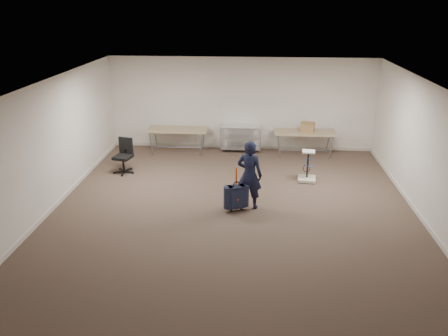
{
  "coord_description": "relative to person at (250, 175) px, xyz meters",
  "views": [
    {
      "loc": [
        0.45,
        -8.54,
        4.38
      ],
      "look_at": [
        -0.22,
        0.3,
        0.94
      ],
      "focal_mm": 35.0,
      "sensor_mm": 36.0,
      "label": 1
    }
  ],
  "objects": [
    {
      "name": "folding_table_right",
      "position": [
        1.56,
        3.61,
        -0.1
      ],
      "size": [
        1.8,
        0.75,
        0.73
      ],
      "color": "#937B5A",
      "rests_on": "ground"
    },
    {
      "name": "cardboard_box",
      "position": [
        1.62,
        3.59,
        0.1
      ],
      "size": [
        0.44,
        0.38,
        0.29
      ],
      "primitive_type": "cube",
      "rotation": [
        0.0,
        0.0,
        -0.27
      ],
      "color": "olive",
      "rests_on": "folding_table_right"
    },
    {
      "name": "suitcase",
      "position": [
        -0.28,
        -0.22,
        -0.44
      ],
      "size": [
        0.42,
        0.33,
        1.0
      ],
      "color": "black",
      "rests_on": "ground"
    },
    {
      "name": "folding_table_left",
      "position": [
        -2.24,
        3.61,
        -0.1
      ],
      "size": [
        1.8,
        0.75,
        0.73
      ],
      "color": "#937B5A",
      "rests_on": "ground"
    },
    {
      "name": "person",
      "position": [
        0.0,
        0.0,
        0.0
      ],
      "size": [
        0.65,
        0.52,
        1.55
      ],
      "primitive_type": "imported",
      "rotation": [
        0.0,
        0.0,
        2.85
      ],
      "color": "black",
      "rests_on": "ground"
    },
    {
      "name": "wire_shelf",
      "position": [
        -0.34,
        3.86,
        -0.34
      ],
      "size": [
        1.22,
        0.47,
        0.8
      ],
      "color": "silver",
      "rests_on": "ground"
    },
    {
      "name": "ground",
      "position": [
        -0.34,
        -0.34,
        -0.78
      ],
      "size": [
        9.0,
        9.0,
        0.0
      ],
      "primitive_type": "plane",
      "color": "#47372B",
      "rests_on": "ground"
    },
    {
      "name": "room_shell",
      "position": [
        -0.34,
        1.04,
        -0.73
      ],
      "size": [
        8.0,
        9.0,
        9.0
      ],
      "color": "silver",
      "rests_on": "ground"
    },
    {
      "name": "office_chair",
      "position": [
        -3.4,
        1.85,
        -0.49
      ],
      "size": [
        0.57,
        0.57,
        0.93
      ],
      "color": "black",
      "rests_on": "ground"
    },
    {
      "name": "equipment_cart",
      "position": [
        1.45,
        1.62,
        -0.56
      ],
      "size": [
        0.49,
        0.49,
        0.82
      ],
      "color": "beige",
      "rests_on": "ground"
    }
  ]
}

